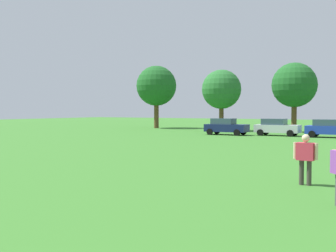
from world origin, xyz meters
name	(u,v)px	position (x,y,z in m)	size (l,w,h in m)	color
ground_plane	(236,145)	(0.00, 30.00, 0.00)	(160.00, 160.00, 0.00)	#387528
adult_bystander	(306,155)	(7.92, 15.95, 1.04)	(0.83, 0.35, 1.75)	#3F3833
parked_car_navy_0	(226,126)	(-5.32, 40.87, 0.86)	(4.30, 2.02, 1.68)	#141E4C
parked_car_silver_1	(277,127)	(-0.46, 42.18, 0.86)	(4.30, 2.02, 1.68)	silver
parked_car_blue_2	(330,128)	(4.53, 41.89, 0.86)	(4.30, 2.02, 1.68)	#1E38AD
tree_far_left	(156,86)	(-19.61, 50.38, 5.84)	(5.55, 5.55, 8.65)	brown
tree_center	(221,90)	(-8.89, 48.11, 5.00)	(4.76, 4.76, 7.41)	brown
tree_far_right	(294,85)	(-0.53, 49.44, 5.35)	(5.08, 5.08, 7.92)	brown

